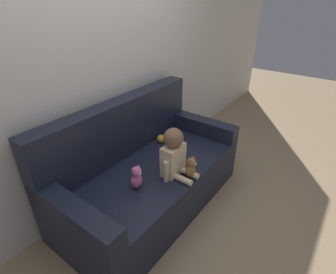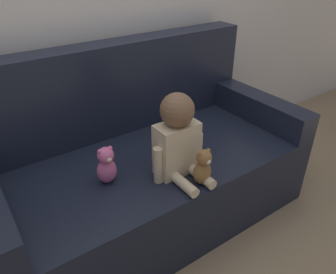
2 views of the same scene
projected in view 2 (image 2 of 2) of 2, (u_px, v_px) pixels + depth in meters
name	position (u px, v px, depth m)	size (l,w,h in m)	color
ground_plane	(150.00, 213.00, 2.18)	(12.00, 12.00, 0.00)	#9E8460
couch	(143.00, 166.00, 2.05)	(1.90, 0.94, 1.05)	black
person_baby	(178.00, 139.00, 1.68)	(0.31, 0.32, 0.46)	beige
teddy_bear_brown	(203.00, 167.00, 1.65)	(0.10, 0.09, 0.20)	olive
plush_toy_side	(106.00, 165.00, 1.66)	(0.10, 0.10, 0.21)	#DB6699
toy_ball	(183.00, 116.00, 2.27)	(0.09, 0.09, 0.09)	gold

